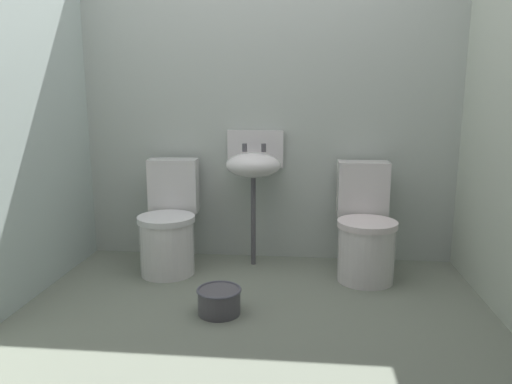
{
  "coord_description": "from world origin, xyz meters",
  "views": [
    {
      "loc": [
        0.27,
        -2.4,
        1.25
      ],
      "look_at": [
        0.0,
        0.3,
        0.7
      ],
      "focal_mm": 33.83,
      "sensor_mm": 36.0,
      "label": 1
    }
  ],
  "objects_px": {
    "toilet_right": "(365,232)",
    "bucket": "(219,300)",
    "sink": "(254,164)",
    "toilet_left": "(169,226)"
  },
  "relations": [
    {
      "from": "toilet_left",
      "to": "bucket",
      "type": "xyz_separation_m",
      "value": [
        0.48,
        -0.69,
        -0.24
      ]
    },
    {
      "from": "toilet_left",
      "to": "toilet_right",
      "type": "height_order",
      "value": "same"
    },
    {
      "from": "toilet_right",
      "to": "sink",
      "type": "relative_size",
      "value": 0.79
    },
    {
      "from": "sink",
      "to": "toilet_right",
      "type": "bearing_deg",
      "value": -13.35
    },
    {
      "from": "toilet_right",
      "to": "sink",
      "type": "xyz_separation_m",
      "value": [
        -0.79,
        0.19,
        0.43
      ]
    },
    {
      "from": "toilet_right",
      "to": "bucket",
      "type": "distance_m",
      "value": 1.16
    },
    {
      "from": "sink",
      "to": "bucket",
      "type": "bearing_deg",
      "value": -97.26
    },
    {
      "from": "toilet_left",
      "to": "toilet_right",
      "type": "relative_size",
      "value": 1.0
    },
    {
      "from": "toilet_left",
      "to": "toilet_right",
      "type": "bearing_deg",
      "value": 176.19
    },
    {
      "from": "toilet_left",
      "to": "sink",
      "type": "height_order",
      "value": "sink"
    }
  ]
}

